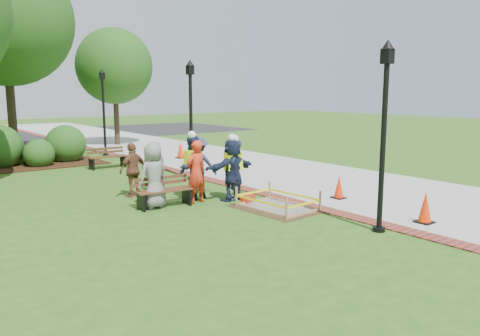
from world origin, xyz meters
TOP-DOWN VIEW (x-y plane):
  - ground at (0.00, 0.00)m, footprint 100.00×100.00m
  - sidewalk at (5.00, 10.00)m, footprint 6.00×60.00m
  - brick_edging at (1.75, 10.00)m, footprint 0.50×60.00m
  - mulch_bed at (-3.00, 12.00)m, footprint 7.00×3.00m
  - parking_lot at (0.00, 27.00)m, footprint 36.00×12.00m
  - wet_concrete_pad at (0.84, -0.01)m, footprint 1.84×2.40m
  - bench_near at (-1.51, 2.02)m, footprint 1.59×0.67m
  - bench_far at (-0.11, 9.40)m, footprint 1.58×0.56m
  - cone_front at (2.67, -3.28)m, footprint 0.40×0.40m
  - cone_back at (3.08, -0.27)m, footprint 0.36×0.36m
  - cone_far at (3.77, 10.05)m, footprint 0.42×0.42m
  - toolbox at (0.62, 0.98)m, footprint 0.49×0.37m
  - lamp_near at (1.25, -3.00)m, footprint 0.28×0.28m
  - lamp_mid at (1.25, 5.00)m, footprint 0.28×0.28m
  - lamp_far at (1.25, 13.00)m, footprint 0.28×0.28m
  - tree_back at (-2.28, 15.85)m, footprint 6.38×6.38m
  - tree_right at (3.79, 17.45)m, footprint 4.43×4.43m
  - shrub_b at (-3.59, 12.47)m, footprint 1.93×1.93m
  - shrub_c at (-2.24, 11.57)m, footprint 1.28×1.28m
  - shrub_d at (-0.84, 12.45)m, footprint 1.80×1.80m
  - shrub_e at (-2.87, 12.66)m, footprint 0.99×0.99m
  - casual_person_a at (-1.77, 2.09)m, footprint 0.63×0.46m
  - casual_person_b at (-0.53, 1.91)m, footprint 0.63×0.46m
  - casual_person_c at (-0.87, 3.76)m, footprint 0.60×0.47m
  - casual_person_d at (-1.60, 3.75)m, footprint 0.59×0.45m
  - casual_person_e at (0.19, 2.92)m, footprint 0.68×0.61m
  - hivis_worker_a at (0.48, 1.55)m, footprint 0.58×0.38m
  - hivis_worker_b at (0.56, 1.55)m, footprint 0.66×0.66m
  - hivis_worker_c at (-0.36, 2.38)m, footprint 0.68×0.54m

SIDE VIEW (x-z plane):
  - ground at x=0.00m, z-range 0.00..0.00m
  - shrub_b at x=-3.59m, z-range -0.97..0.97m
  - shrub_c at x=-2.24m, z-range -0.64..0.64m
  - shrub_d at x=-0.84m, z-range -0.90..0.90m
  - shrub_e at x=-2.87m, z-range -0.50..0.50m
  - parking_lot at x=0.00m, z-range 0.00..0.01m
  - sidewalk at x=5.00m, z-range 0.00..0.02m
  - brick_edging at x=1.75m, z-range 0.00..0.03m
  - mulch_bed at x=-3.00m, z-range -0.01..0.04m
  - toolbox at x=0.62m, z-range 0.00..0.22m
  - wet_concrete_pad at x=0.84m, z-range -0.04..0.51m
  - bench_near at x=-1.51m, z-range -0.15..0.68m
  - bench_far at x=-0.11m, z-range -0.15..0.70m
  - cone_back at x=3.08m, z-range -0.01..0.70m
  - cone_front at x=2.67m, z-range -0.01..0.77m
  - cone_far at x=3.77m, z-range -0.01..0.81m
  - casual_person_c at x=-0.87m, z-range 0.00..1.63m
  - casual_person_d at x=-1.60m, z-range 0.00..1.64m
  - casual_person_e at x=0.19m, z-range 0.00..1.78m
  - casual_person_a at x=-1.77m, z-range 0.00..1.78m
  - casual_person_b at x=-0.53m, z-range 0.00..1.79m
  - hivis_worker_b at x=0.56m, z-range -0.01..1.92m
  - hivis_worker_a at x=0.48m, z-range -0.01..1.95m
  - hivis_worker_c at x=-0.36m, z-range -0.02..2.01m
  - lamp_near at x=1.25m, z-range 0.35..4.61m
  - lamp_mid at x=1.25m, z-range 0.35..4.61m
  - lamp_far at x=1.25m, z-range 0.35..4.61m
  - tree_right at x=3.79m, z-range 1.20..8.05m
  - tree_back at x=-2.28m, z-range 1.68..11.47m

